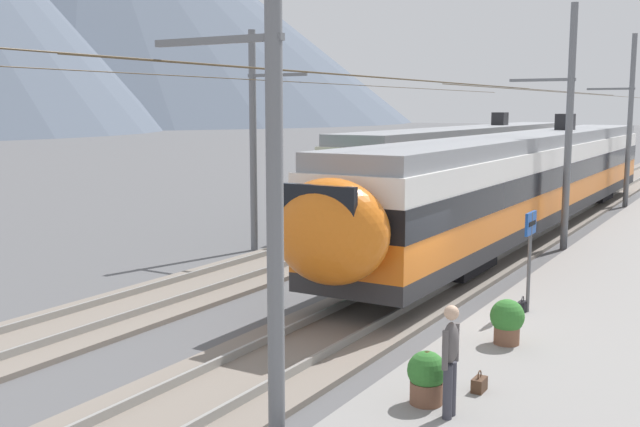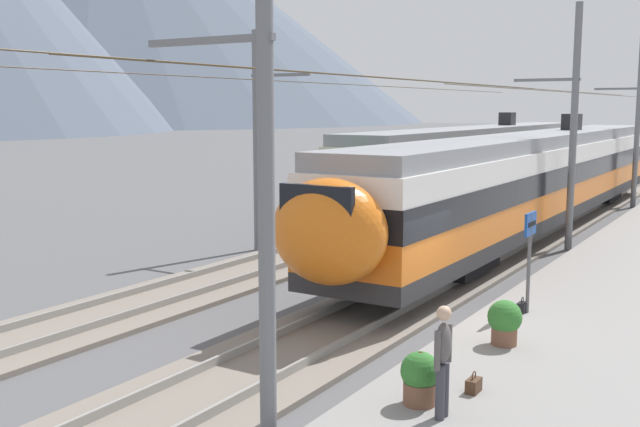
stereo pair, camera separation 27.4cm
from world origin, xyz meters
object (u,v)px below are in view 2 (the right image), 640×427
train_near_platform (536,176)px  handbag_beside_passenger (474,385)px  catenary_mast_east (635,119)px  catenary_mast_mid (570,125)px  handbag_near_sign (522,307)px  potted_plant_by_shelter (420,376)px  potted_plant_platform_edge (505,320)px  catenary_mast_far_side (260,136)px  passenger_walking (443,356)px  platform_sign (530,240)px  train_far_track (477,159)px  catenary_mast_west (258,178)px

train_near_platform → handbag_beside_passenger: size_ratio=91.06×
catenary_mast_east → catenary_mast_mid: bearing=180.0°
handbag_near_sign → potted_plant_by_shelter: (-5.95, -0.20, 0.33)m
potted_plant_by_shelter → potted_plant_platform_edge: bearing=-3.0°
catenary_mast_far_side → potted_plant_platform_edge: size_ratio=44.46×
passenger_walking → handbag_beside_passenger: 1.45m
catenary_mast_far_side → handbag_near_sign: (-4.13, -10.21, -3.44)m
train_near_platform → catenary_mast_far_side: 10.90m
catenary_mast_east → train_near_platform: bearing=170.0°
handbag_beside_passenger → catenary_mast_mid: bearing=8.4°
catenary_mast_east → platform_sign: bearing=-176.1°
train_far_track → potted_plant_by_shelter: train_far_track is taller
catenary_mast_mid → platform_sign: bearing=-170.9°
train_near_platform → handbag_near_sign: bearing=-165.3°
train_near_platform → potted_plant_by_shelter: train_near_platform is taller
potted_plant_platform_edge → train_far_track: bearing=21.3°
handbag_near_sign → potted_plant_platform_edge: potted_plant_platform_edge is taller
train_near_platform → handbag_beside_passenger: train_near_platform is taller
train_near_platform → catenary_mast_mid: bearing=-146.1°
platform_sign → passenger_walking: platform_sign is taller
catenary_mast_far_side → train_far_track: bearing=-6.5°
catenary_mast_mid → catenary_mast_east: bearing=-0.0°
train_far_track → handbag_near_sign: train_far_track is taller
catenary_mast_west → handbag_near_sign: catenary_mast_west is taller
catenary_mast_east → handbag_beside_passenger: size_ratio=110.06×
catenary_mast_west → catenary_mast_mid: 17.50m
platform_sign → train_far_track: bearing=23.0°
catenary_mast_east → catenary_mast_far_side: 20.37m
train_far_track → train_near_platform: bearing=-146.3°
catenary_mast_west → potted_plant_by_shelter: bearing=-41.5°
catenary_mast_far_side → potted_plant_by_shelter: bearing=-134.1°
handbag_beside_passenger → catenary_mast_east: bearing=4.5°
train_near_platform → train_far_track: 9.28m
catenary_mast_west → catenary_mast_far_side: bearing=36.2°
train_near_platform → passenger_walking: bearing=-168.1°
catenary_mast_west → train_near_platform: bearing=5.0°
train_far_track → catenary_mast_far_side: bearing=173.5°
handbag_beside_passenger → platform_sign: bearing=7.1°
catenary_mast_far_side → platform_sign: catenary_mast_far_side is taller
catenary_mast_far_side → catenary_mast_east: bearing=-25.5°
handbag_near_sign → train_near_platform: bearing=14.7°
handbag_near_sign → potted_plant_platform_edge: 2.49m
platform_sign → catenary_mast_far_side: bearing=68.4°
catenary_mast_west → catenary_mast_mid: (17.50, -0.01, 0.38)m
platform_sign → potted_plant_by_shelter: platform_sign is taller
train_near_platform → catenary_mast_far_side: (-8.22, 6.98, 1.65)m
catenary_mast_mid → catenary_mast_far_side: (-5.55, 8.77, -0.37)m
catenary_mast_far_side → platform_sign: size_ratio=17.32×
passenger_walking → handbag_near_sign: bearing=6.2°
train_far_track → catenary_mast_mid: 12.66m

